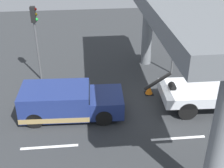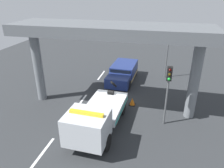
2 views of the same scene
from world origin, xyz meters
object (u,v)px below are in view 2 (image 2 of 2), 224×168
object	(u,v)px
towed_van_green	(123,73)
traffic_light_far	(168,84)
traffic_light_near	(168,45)
traffic_cone_orange	(132,102)
tow_truck_white	(96,118)

from	to	relation	value
towed_van_green	traffic_light_far	distance (m)	8.20
traffic_light_near	traffic_cone_orange	distance (m)	7.57
towed_van_green	traffic_cone_orange	size ratio (longest dim) A/B	8.99
traffic_light_near	towed_van_green	bearing A→B (deg)	-66.74
traffic_cone_orange	towed_van_green	bearing A→B (deg)	-160.68
tow_truck_white	traffic_light_near	xyz separation A→B (m)	(-10.61, 4.14, 2.19)
traffic_light_near	traffic_light_far	distance (m)	8.51
tow_truck_white	traffic_light_near	distance (m)	11.60
tow_truck_white	traffic_light_far	world-z (taller)	traffic_light_far
towed_van_green	traffic_cone_orange	world-z (taller)	towed_van_green
tow_truck_white	traffic_cone_orange	bearing A→B (deg)	158.05
traffic_light_near	traffic_cone_orange	size ratio (longest dim) A/B	7.95
traffic_light_far	tow_truck_white	bearing A→B (deg)	-63.02
towed_van_green	traffic_cone_orange	bearing A→B (deg)	19.32
towed_van_green	tow_truck_white	bearing A→B (deg)	-0.22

